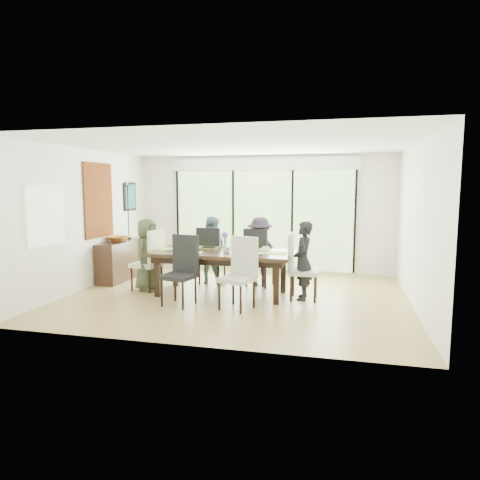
% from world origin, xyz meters
% --- Properties ---
extents(floor, '(6.00, 5.00, 0.01)m').
position_xyz_m(floor, '(0.00, 0.00, -0.01)').
color(floor, olive).
rests_on(floor, ground).
extents(ceiling, '(6.00, 5.00, 0.01)m').
position_xyz_m(ceiling, '(0.00, 0.00, 2.71)').
color(ceiling, white).
rests_on(ceiling, wall_back).
extents(wall_back, '(6.00, 0.02, 2.70)m').
position_xyz_m(wall_back, '(0.00, 2.51, 1.35)').
color(wall_back, white).
rests_on(wall_back, floor).
extents(wall_front, '(6.00, 0.02, 2.70)m').
position_xyz_m(wall_front, '(0.00, -2.51, 1.35)').
color(wall_front, white).
rests_on(wall_front, floor).
extents(wall_left, '(0.02, 5.00, 2.70)m').
position_xyz_m(wall_left, '(-3.01, 0.00, 1.35)').
color(wall_left, beige).
rests_on(wall_left, floor).
extents(wall_right, '(0.02, 5.00, 2.70)m').
position_xyz_m(wall_right, '(3.01, 0.00, 1.35)').
color(wall_right, silver).
rests_on(wall_right, floor).
extents(glass_doors, '(4.20, 0.02, 2.30)m').
position_xyz_m(glass_doors, '(0.00, 2.47, 1.20)').
color(glass_doors, '#598C3F').
rests_on(glass_doors, wall_back).
extents(blinds_header, '(4.40, 0.06, 0.28)m').
position_xyz_m(blinds_header, '(0.00, 2.46, 2.50)').
color(blinds_header, white).
rests_on(blinds_header, wall_back).
extents(mullion_a, '(0.05, 0.04, 2.30)m').
position_xyz_m(mullion_a, '(-2.10, 2.46, 1.20)').
color(mullion_a, black).
rests_on(mullion_a, wall_back).
extents(mullion_b, '(0.05, 0.04, 2.30)m').
position_xyz_m(mullion_b, '(-0.70, 2.46, 1.20)').
color(mullion_b, black).
rests_on(mullion_b, wall_back).
extents(mullion_c, '(0.05, 0.04, 2.30)m').
position_xyz_m(mullion_c, '(0.70, 2.46, 1.20)').
color(mullion_c, black).
rests_on(mullion_c, wall_back).
extents(mullion_d, '(0.05, 0.04, 2.30)m').
position_xyz_m(mullion_d, '(2.10, 2.46, 1.20)').
color(mullion_d, black).
rests_on(mullion_d, wall_back).
extents(side_window, '(0.02, 0.90, 1.00)m').
position_xyz_m(side_window, '(-2.97, -1.20, 1.50)').
color(side_window, '#8CAD7F').
rests_on(side_window, wall_left).
extents(deck, '(6.00, 1.80, 0.10)m').
position_xyz_m(deck, '(0.00, 3.40, -0.05)').
color(deck, '#4E3021').
rests_on(deck, ground).
extents(rail_top, '(6.00, 0.08, 0.06)m').
position_xyz_m(rail_top, '(0.00, 4.20, 0.55)').
color(rail_top, brown).
rests_on(rail_top, deck).
extents(foliage_left, '(3.20, 3.20, 3.20)m').
position_xyz_m(foliage_left, '(-1.80, 5.20, 1.44)').
color(foliage_left, '#14380F').
rests_on(foliage_left, ground).
extents(foliage_mid, '(4.00, 4.00, 4.00)m').
position_xyz_m(foliage_mid, '(0.40, 5.80, 1.80)').
color(foliage_mid, '#14380F').
rests_on(foliage_mid, ground).
extents(foliage_right, '(2.80, 2.80, 2.80)m').
position_xyz_m(foliage_right, '(2.20, 5.00, 1.26)').
color(foliage_right, '#14380F').
rests_on(foliage_right, ground).
extents(foliage_far, '(3.60, 3.60, 3.60)m').
position_xyz_m(foliage_far, '(-0.60, 6.50, 1.62)').
color(foliage_far, '#14380F').
rests_on(foliage_far, ground).
extents(table_top, '(2.57, 1.18, 0.06)m').
position_xyz_m(table_top, '(-0.30, 0.08, 0.77)').
color(table_top, black).
rests_on(table_top, floor).
extents(table_apron, '(2.35, 0.96, 0.11)m').
position_xyz_m(table_apron, '(-0.30, 0.08, 0.67)').
color(table_apron, black).
rests_on(table_apron, floor).
extents(table_leg_fl, '(0.10, 0.10, 0.74)m').
position_xyz_m(table_leg_fl, '(-1.38, -0.35, 0.37)').
color(table_leg_fl, black).
rests_on(table_leg_fl, floor).
extents(table_leg_fr, '(0.10, 0.10, 0.74)m').
position_xyz_m(table_leg_fr, '(0.78, -0.35, 0.37)').
color(table_leg_fr, black).
rests_on(table_leg_fr, floor).
extents(table_leg_bl, '(0.10, 0.10, 0.74)m').
position_xyz_m(table_leg_bl, '(-1.38, 0.51, 0.37)').
color(table_leg_bl, black).
rests_on(table_leg_bl, floor).
extents(table_leg_br, '(0.10, 0.10, 0.74)m').
position_xyz_m(table_leg_br, '(0.78, 0.51, 0.37)').
color(table_leg_br, black).
rests_on(table_leg_br, floor).
extents(chair_left_end, '(0.57, 0.57, 1.18)m').
position_xyz_m(chair_left_end, '(-1.80, 0.08, 0.59)').
color(chair_left_end, silver).
rests_on(chair_left_end, floor).
extents(chair_right_end, '(0.50, 0.50, 1.18)m').
position_xyz_m(chair_right_end, '(1.20, 0.08, 0.59)').
color(chair_right_end, beige).
rests_on(chair_right_end, floor).
extents(chair_far_left, '(0.51, 0.51, 1.18)m').
position_xyz_m(chair_far_left, '(-0.75, 0.93, 0.59)').
color(chair_far_left, black).
rests_on(chair_far_left, floor).
extents(chair_far_right, '(0.58, 0.58, 1.18)m').
position_xyz_m(chair_far_right, '(0.25, 0.93, 0.59)').
color(chair_far_right, black).
rests_on(chair_far_right, floor).
extents(chair_near_left, '(0.58, 0.58, 1.18)m').
position_xyz_m(chair_near_left, '(-0.80, -0.79, 0.59)').
color(chair_near_left, black).
rests_on(chair_near_left, floor).
extents(chair_near_right, '(0.63, 0.63, 1.18)m').
position_xyz_m(chair_near_right, '(0.20, -0.79, 0.59)').
color(chair_near_right, beige).
rests_on(chair_near_right, floor).
extents(person_left_end, '(0.46, 0.68, 1.38)m').
position_xyz_m(person_left_end, '(-1.78, 0.08, 0.69)').
color(person_left_end, '#3C452E').
rests_on(person_left_end, floor).
extents(person_right_end, '(0.44, 0.66, 1.38)m').
position_xyz_m(person_right_end, '(1.18, 0.08, 0.69)').
color(person_right_end, black).
rests_on(person_right_end, floor).
extents(person_far_left, '(0.72, 0.55, 1.38)m').
position_xyz_m(person_far_left, '(-0.75, 0.91, 0.69)').
color(person_far_left, slate).
rests_on(person_far_left, floor).
extents(person_far_right, '(0.67, 0.45, 1.38)m').
position_xyz_m(person_far_right, '(0.25, 0.91, 0.69)').
color(person_far_right, '#281E2D').
rests_on(person_far_right, floor).
extents(placemat_left, '(0.47, 0.34, 0.01)m').
position_xyz_m(placemat_left, '(-1.25, 0.08, 0.81)').
color(placemat_left, '#A3C245').
rests_on(placemat_left, table_top).
extents(placemat_right, '(0.47, 0.34, 0.01)m').
position_xyz_m(placemat_right, '(0.65, 0.08, 0.81)').
color(placemat_right, '#89C747').
rests_on(placemat_right, table_top).
extents(placemat_far_l, '(0.47, 0.34, 0.01)m').
position_xyz_m(placemat_far_l, '(-0.75, 0.48, 0.81)').
color(placemat_far_l, olive).
rests_on(placemat_far_l, table_top).
extents(placemat_far_r, '(0.47, 0.34, 0.01)m').
position_xyz_m(placemat_far_r, '(0.25, 0.48, 0.81)').
color(placemat_far_r, '#89C646').
rests_on(placemat_far_r, table_top).
extents(placemat_paper, '(0.47, 0.34, 0.01)m').
position_xyz_m(placemat_paper, '(-0.85, -0.22, 0.81)').
color(placemat_paper, white).
rests_on(placemat_paper, table_top).
extents(tablet_far_l, '(0.28, 0.19, 0.01)m').
position_xyz_m(tablet_far_l, '(-0.65, 0.43, 0.82)').
color(tablet_far_l, black).
rests_on(tablet_far_l, table_top).
extents(tablet_far_r, '(0.26, 0.18, 0.01)m').
position_xyz_m(tablet_far_r, '(0.20, 0.43, 0.81)').
color(tablet_far_r, black).
rests_on(tablet_far_r, table_top).
extents(papers, '(0.32, 0.24, 0.00)m').
position_xyz_m(papers, '(0.40, 0.03, 0.80)').
color(papers, white).
rests_on(papers, table_top).
extents(platter_base, '(0.28, 0.28, 0.03)m').
position_xyz_m(platter_base, '(-0.85, -0.22, 0.82)').
color(platter_base, white).
rests_on(platter_base, table_top).
extents(platter_snacks, '(0.21, 0.21, 0.01)m').
position_xyz_m(platter_snacks, '(-0.85, -0.22, 0.84)').
color(platter_snacks, '#C68117').
rests_on(platter_snacks, table_top).
extents(vase, '(0.09, 0.09, 0.13)m').
position_xyz_m(vase, '(-0.25, 0.13, 0.87)').
color(vase, silver).
rests_on(vase, table_top).
extents(hyacinth_stems, '(0.04, 0.04, 0.17)m').
position_xyz_m(hyacinth_stems, '(-0.25, 0.13, 1.00)').
color(hyacinth_stems, '#337226').
rests_on(hyacinth_stems, table_top).
extents(hyacinth_blooms, '(0.12, 0.12, 0.12)m').
position_xyz_m(hyacinth_blooms, '(-0.25, 0.13, 1.10)').
color(hyacinth_blooms, '#5355D1').
rests_on(hyacinth_blooms, table_top).
extents(laptop, '(0.42, 0.39, 0.03)m').
position_xyz_m(laptop, '(-1.15, -0.02, 0.82)').
color(laptop, silver).
rests_on(laptop, table_top).
extents(cup_a, '(0.19, 0.19, 0.10)m').
position_xyz_m(cup_a, '(-1.00, 0.23, 0.85)').
color(cup_a, white).
rests_on(cup_a, table_top).
extents(cup_b, '(0.15, 0.15, 0.10)m').
position_xyz_m(cup_b, '(-0.15, -0.02, 0.85)').
color(cup_b, white).
rests_on(cup_b, table_top).
extents(cup_c, '(0.19, 0.19, 0.10)m').
position_xyz_m(cup_c, '(0.50, 0.18, 0.85)').
color(cup_c, white).
rests_on(cup_c, table_top).
extents(book, '(0.21, 0.26, 0.02)m').
position_xyz_m(book, '(-0.05, 0.13, 0.81)').
color(book, white).
rests_on(book, table_top).
extents(sideboard, '(0.41, 1.47, 0.83)m').
position_xyz_m(sideboard, '(-2.76, 0.85, 0.41)').
color(sideboard, black).
rests_on(sideboard, floor).
extents(bowl, '(0.44, 0.44, 0.11)m').
position_xyz_m(bowl, '(-2.76, 0.75, 0.88)').
color(bowl, '#91541F').
rests_on(bowl, sideboard).
extents(candlestick_base, '(0.09, 0.09, 0.04)m').
position_xyz_m(candlestick_base, '(-2.76, 1.20, 0.85)').
color(candlestick_base, black).
rests_on(candlestick_base, sideboard).
extents(candlestick_shaft, '(0.02, 0.02, 1.15)m').
position_xyz_m(candlestick_shaft, '(-2.76, 1.20, 1.42)').
color(candlestick_shaft, black).
rests_on(candlestick_shaft, sideboard).
extents(candlestick_pan, '(0.09, 0.09, 0.03)m').
position_xyz_m(candlestick_pan, '(-2.76, 1.20, 1.99)').
color(candlestick_pan, black).
rests_on(candlestick_pan, sideboard).
extents(candle, '(0.03, 0.03, 0.09)m').
position_xyz_m(candle, '(-2.76, 1.20, 2.05)').
color(candle, silver).
rests_on(candle, sideboard).
extents(tapestry, '(0.02, 1.00, 1.50)m').
position_xyz_m(tapestry, '(-2.97, 0.40, 1.70)').
color(tapestry, '#933E15').
rests_on(tapestry, wall_left).
extents(art_frame, '(0.03, 0.55, 0.65)m').
position_xyz_m(art_frame, '(-2.97, 1.70, 1.75)').
color(art_frame, black).
rests_on(art_frame, wall_left).
extents(art_canvas, '(0.01, 0.45, 0.55)m').
position_xyz_m(art_canvas, '(-2.95, 1.70, 1.75)').
color(art_canvas, '#1B5357').
rests_on(art_canvas, wall_left).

